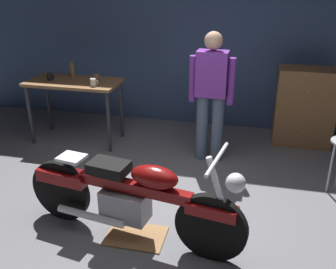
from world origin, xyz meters
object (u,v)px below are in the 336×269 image
Objects in this scene: mug_white_ceramic at (93,82)px; mug_brown_stoneware at (96,78)px; person_standing at (211,92)px; motorcycle at (131,196)px; bottle at (72,70)px; wooden_dresser at (304,107)px; mug_black_matte at (50,77)px.

mug_white_ceramic is 0.21m from mug_brown_stoneware.
person_standing is at bearing -0.39° from mug_white_ceramic.
bottle is (-1.58, 2.18, 0.55)m from motorcycle.
mug_brown_stoneware is (-1.14, 2.00, 0.50)m from motorcycle.
wooden_dresser is 9.64× the size of mug_black_matte.
wooden_dresser is at bearing 15.86° from mug_white_ceramic.
mug_black_matte is at bearing -169.18° from wooden_dresser.
bottle reaches higher than mug_brown_stoneware.
mug_white_ceramic is at bearing -10.22° from mug_black_matte.
bottle is (-3.30, -0.41, 0.45)m from wooden_dresser.
person_standing reaches higher than wooden_dresser.
mug_white_ceramic is 0.93× the size of mug_brown_stoneware.
mug_brown_stoneware is 0.66m from mug_black_matte.
bottle is (-0.49, 0.39, 0.05)m from mug_white_ceramic.
wooden_dresser is at bearing -144.40° from person_standing.
motorcycle is 2.36m from mug_brown_stoneware.
bottle reaches higher than mug_white_ceramic.
mug_white_ceramic is (-1.58, 0.01, 0.03)m from person_standing.
mug_white_ceramic is at bearing 130.69° from motorcycle.
mug_brown_stoneware is 0.48m from bottle.
mug_white_ceramic is at bearing -78.06° from mug_brown_stoneware.
mug_white_ceramic is 1.00× the size of mug_black_matte.
mug_white_ceramic is 0.63m from bottle.
mug_brown_stoneware reaches higher than mug_white_ceramic.
wooden_dresser is 9.69× the size of mug_white_ceramic.
wooden_dresser is 4.56× the size of bottle.
person_standing reaches higher than mug_brown_stoneware.
mug_brown_stoneware is at bearing 6.87° from mug_black_matte.
person_standing is 13.68× the size of mug_brown_stoneware.
mug_black_matte is (-3.51, -0.67, 0.40)m from wooden_dresser.
mug_black_matte is at bearing -173.13° from mug_brown_stoneware.
bottle reaches higher than wooden_dresser.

